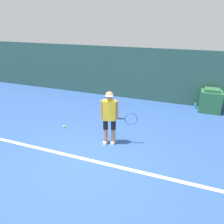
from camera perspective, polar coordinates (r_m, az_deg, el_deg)
name	(u,v)px	position (r m, az deg, el deg)	size (l,w,h in m)	color
ground_plane	(84,163)	(5.63, -7.41, -13.17)	(24.00, 24.00, 0.00)	#2D5193
back_wall	(138,74)	(9.62, 6.78, 9.80)	(24.00, 0.10, 2.24)	#2D564C
court_baseline	(87,160)	(5.74, -6.64, -12.24)	(21.60, 0.10, 0.01)	white
tennis_player	(110,116)	(5.97, -0.51, -1.07)	(0.97, 0.44, 1.57)	#A37556
tennis_ball	(64,127)	(7.41, -12.37, -3.73)	(0.07, 0.07, 0.07)	#D1E533
covered_chair	(210,101)	(9.16, 24.32, 2.69)	(0.78, 0.65, 0.91)	#28663D
water_bottle	(195,106)	(9.35, 20.96, 1.58)	(0.09, 0.09, 0.26)	#33ADD6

